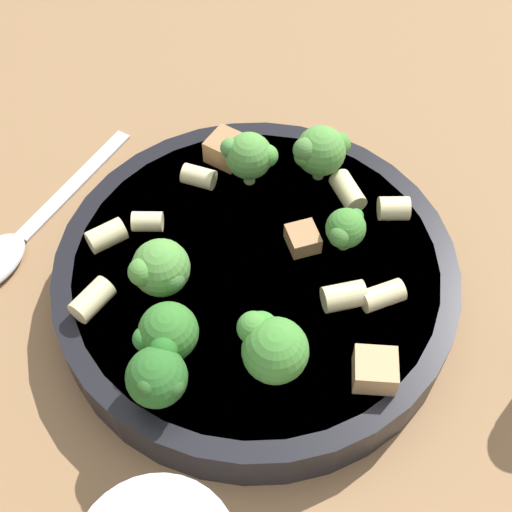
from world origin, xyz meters
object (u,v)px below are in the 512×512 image
(rigatoni_3, at_px, (344,296))
(spoon, at_px, (15,241))
(broccoli_floret_2, at_px, (160,269))
(rigatoni_5, at_px, (106,236))
(broccoli_floret_6, at_px, (166,333))
(rigatoni_7, at_px, (394,208))
(chicken_chunk_1, at_px, (226,149))
(rigatoni_4, at_px, (199,177))
(rigatoni_6, at_px, (382,296))
(broccoli_floret_3, at_px, (266,347))
(rigatoni_1, at_px, (92,300))
(broccoli_floret_1, at_px, (250,156))
(broccoli_floret_4, at_px, (320,151))
(chicken_chunk_0, at_px, (303,239))
(rigatoni_2, at_px, (147,222))
(broccoli_floret_0, at_px, (345,228))
(rigatoni_0, at_px, (348,191))
(chicken_chunk_2, at_px, (375,370))
(pasta_bowl, at_px, (256,278))
(broccoli_floret_5, at_px, (158,376))

(rigatoni_3, relative_size, spoon, 0.16)
(broccoli_floret_2, xyz_separation_m, rigatoni_5, (-0.04, 0.04, -0.02))
(broccoli_floret_6, height_order, rigatoni_7, broccoli_floret_6)
(chicken_chunk_1, bearing_deg, rigatoni_4, -134.25)
(rigatoni_6, bearing_deg, broccoli_floret_3, -155.02)
(rigatoni_1, relative_size, rigatoni_6, 1.02)
(broccoli_floret_1, relative_size, broccoli_floret_4, 0.97)
(broccoli_floret_6, distance_m, chicken_chunk_1, 0.16)
(broccoli_floret_6, height_order, rigatoni_3, broccoli_floret_6)
(broccoli_floret_4, relative_size, broccoli_floret_6, 1.12)
(rigatoni_3, bearing_deg, rigatoni_7, 53.21)
(spoon, bearing_deg, chicken_chunk_1, 10.78)
(broccoli_floret_3, distance_m, rigatoni_3, 0.07)
(broccoli_floret_3, bearing_deg, rigatoni_3, 35.45)
(broccoli_floret_2, bearing_deg, chicken_chunk_0, 14.56)
(broccoli_floret_4, distance_m, rigatoni_5, 0.16)
(rigatoni_3, bearing_deg, broccoli_floret_2, 167.31)
(rigatoni_1, bearing_deg, broccoli_floret_1, 39.34)
(broccoli_floret_6, xyz_separation_m, chicken_chunk_1, (0.05, 0.16, -0.01))
(broccoli_floret_1, relative_size, rigatoni_2, 2.07)
(broccoli_floret_4, relative_size, rigatoni_2, 2.13)
(broccoli_floret_1, distance_m, broccoli_floret_2, 0.11)
(broccoli_floret_0, xyz_separation_m, rigatoni_2, (-0.13, 0.03, -0.01))
(broccoli_floret_6, xyz_separation_m, rigatoni_1, (-0.05, 0.04, -0.01))
(broccoli_floret_2, height_order, rigatoni_0, broccoli_floret_2)
(broccoli_floret_6, distance_m, chicken_chunk_0, 0.12)
(rigatoni_7, relative_size, chicken_chunk_2, 0.83)
(rigatoni_2, bearing_deg, rigatoni_7, -4.37)
(broccoli_floret_3, distance_m, rigatoni_7, 0.15)
(broccoli_floret_0, height_order, rigatoni_7, broccoli_floret_0)
(broccoli_floret_2, distance_m, rigatoni_7, 0.17)
(rigatoni_4, bearing_deg, chicken_chunk_1, 45.75)
(spoon, bearing_deg, chicken_chunk_2, -34.93)
(rigatoni_1, xyz_separation_m, rigatoni_7, (0.21, 0.05, 0.00))
(broccoli_floret_2, xyz_separation_m, rigatoni_6, (0.14, -0.03, -0.02))
(rigatoni_0, relative_size, chicken_chunk_1, 1.16)
(rigatoni_4, xyz_separation_m, chicken_chunk_2, (0.09, -0.17, 0.00))
(rigatoni_0, bearing_deg, chicken_chunk_1, 147.27)
(rigatoni_2, height_order, spoon, rigatoni_2)
(rigatoni_0, bearing_deg, broccoli_floret_2, -155.64)
(rigatoni_1, distance_m, rigatoni_6, 0.18)
(pasta_bowl, height_order, rigatoni_2, rigatoni_2)
(pasta_bowl, bearing_deg, rigatoni_0, 33.87)
(broccoli_floret_5, height_order, rigatoni_3, broccoli_floret_5)
(rigatoni_1, distance_m, chicken_chunk_2, 0.18)
(chicken_chunk_0, bearing_deg, broccoli_floret_5, -136.46)
(broccoli_floret_2, xyz_separation_m, rigatoni_4, (0.03, 0.09, -0.02))
(rigatoni_7, bearing_deg, broccoli_floret_2, -165.94)
(rigatoni_3, distance_m, chicken_chunk_0, 0.05)
(rigatoni_0, relative_size, rigatoni_4, 1.25)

